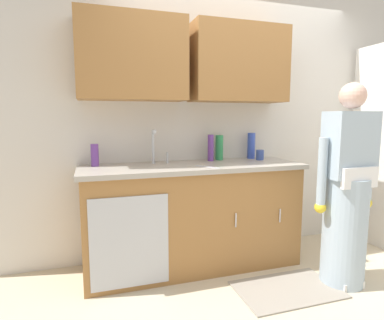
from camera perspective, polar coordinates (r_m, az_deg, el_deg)
ground_plane at (r=2.79m, az=16.64°, el=-21.83°), size 9.00×9.00×0.00m
kitchen_wall_with_uppers at (r=3.24m, az=5.53°, el=9.67°), size 4.80×0.44×2.70m
counter_cabinet at (r=2.96m, az=0.04°, el=-10.22°), size 1.90×0.62×0.90m
countertop at (r=2.85m, az=0.09°, el=-1.18°), size 1.96×0.66×0.04m
sink at (r=2.79m, az=-5.55°, el=-1.30°), size 0.50×0.36×0.35m
person_at_sink at (r=2.87m, az=25.69°, el=-6.52°), size 0.55×0.34×1.62m
floor_mat at (r=2.83m, az=16.53°, el=-21.17°), size 0.80×0.50×0.01m
bottle_water_short at (r=3.07m, az=3.34°, el=2.17°), size 0.06×0.06×0.25m
bottle_dish_liquid at (r=3.31m, az=10.47°, el=2.51°), size 0.08×0.08×0.26m
bottle_water_tall at (r=2.86m, az=-16.88°, el=0.83°), size 0.07×0.07×0.19m
bottle_cleaner_spray at (r=3.16m, az=4.86°, el=2.22°), size 0.07×0.07×0.24m
cup_by_sink at (r=3.22m, az=11.96°, el=0.88°), size 0.08×0.08×0.10m
knife_on_counter at (r=2.69m, az=2.79°, el=-1.22°), size 0.16×0.21×0.01m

